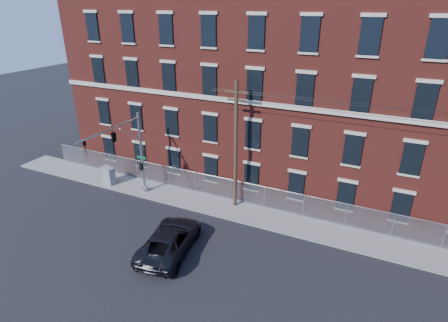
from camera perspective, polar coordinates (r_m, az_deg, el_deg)
The scene contains 8 objects.
ground at distance 26.14m, azimuth -7.42°, elevation -11.80°, with size 140.00×140.00×0.00m, color black.
sidewalk at distance 27.22m, azimuth 21.30°, elevation -11.70°, with size 65.00×3.00×0.12m, color gray.
mill_building at distance 32.38m, azimuth 24.93°, elevation 9.13°, with size 55.30×14.32×16.30m.
chain_link_fence at distance 27.79m, azimuth 21.86°, elevation -8.55°, with size 59.06×0.06×1.85m.
traffic_signal_mast at distance 28.48m, azimuth -15.94°, elevation 2.83°, with size 0.90×6.75×7.00m.
utility_pole_near at distance 27.14m, azimuth 1.87°, elevation 2.61°, with size 1.80×0.28×10.00m.
pickup_truck at distance 24.51m, azimuth -8.49°, elevation -12.17°, with size 2.78×6.03×1.68m, color black.
utility_cabinet at distance 34.04m, azimuth -17.69°, elevation -2.16°, with size 1.25×0.62×1.56m, color gray.
Camera 1 is at (11.95, -17.70, 15.08)m, focal length 29.05 mm.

